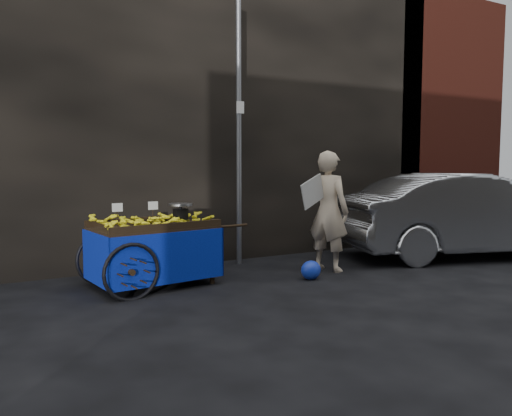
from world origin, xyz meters
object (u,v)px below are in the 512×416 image
plastic_bag (311,270)px  parked_car (467,215)px  vendor (328,211)px  banana_cart (150,233)px

plastic_bag → parked_car: (3.27, 0.13, 0.57)m
parked_car → vendor: bearing=102.4°
banana_cart → parked_car: bearing=-13.3°
banana_cart → vendor: vendor is taller
banana_cart → parked_car: size_ratio=0.50×
plastic_bag → vendor: bearing=33.3°
plastic_bag → parked_car: size_ratio=0.07×
parked_car → banana_cart: bearing=101.0°
vendor → parked_car: size_ratio=0.41×
banana_cart → vendor: (2.53, -0.35, 0.19)m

